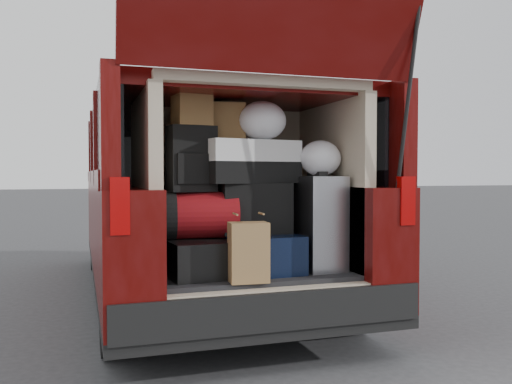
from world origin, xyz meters
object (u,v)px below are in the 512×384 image
Objects in this scene: kraft_bag at (248,252)px; twotone_duffel at (249,162)px; black_soft_case at (254,208)px; navy_hardshell at (258,252)px; red_duffel at (201,215)px; silver_roller at (317,223)px; black_hardshell at (198,257)px; backpack at (191,159)px.

kraft_bag is 0.56× the size of twotone_duffel.
kraft_bag is 0.46m from black_soft_case.
twotone_duffel is (-0.04, 0.08, 0.59)m from navy_hardshell.
black_soft_case is (0.36, 0.02, 0.04)m from red_duffel.
navy_hardshell is at bearing -74.33° from twotone_duffel.
black_soft_case is at bearing 72.29° from kraft_bag.
red_duffel is at bearing 173.42° from silver_roller.
twotone_duffel is (0.36, 0.07, 0.60)m from black_hardshell.
black_hardshell is 0.71m from twotone_duffel.
silver_roller is 0.61m from twotone_duffel.
red_duffel reaches higher than black_hardshell.
twotone_duffel is at bearing 126.19° from black_soft_case.
silver_roller is 1.49× the size of backpack.
black_hardshell is at bearing -133.91° from red_duffel.
navy_hardshell reaches higher than black_hardshell.
backpack reaches higher than silver_roller.
silver_roller is (0.80, -0.05, 0.20)m from black_hardshell.
black_hardshell is 1.24× the size of red_duffel.
silver_roller is 0.44m from black_soft_case.
twotone_duffel is (0.34, 0.05, 0.34)m from red_duffel.
black_soft_case is at bearing 105.18° from navy_hardshell.
navy_hardshell is 0.45m from red_duffel.
silver_roller is 0.94m from backpack.
kraft_bag is at bearing -111.61° from black_soft_case.
backpack is (-0.05, 0.02, 0.36)m from red_duffel.
backpack is at bearing 129.74° from kraft_bag.
silver_roller is 0.65m from kraft_bag.
red_duffel is 0.73× the size of twotone_duffel.
twotone_duffel reaches higher than navy_hardshell.
navy_hardshell is 0.91× the size of silver_roller.
kraft_bag is at bearing -61.79° from backpack.
red_duffel reaches higher than kraft_bag.
twotone_duffel is (0.13, 0.40, 0.54)m from kraft_bag.
black_hardshell is 0.26m from red_duffel.
twotone_duffel reaches higher than red_duffel.
silver_roller is at bearing -25.98° from twotone_duffel.
kraft_bag is (-0.16, -0.32, 0.05)m from navy_hardshell.
silver_roller is at bearing -9.43° from navy_hardshell.
backpack is (-0.41, 0.01, 0.32)m from black_soft_case.
red_duffel is 0.36m from black_soft_case.
red_duffel is 1.09× the size of backpack.
black_hardshell is 0.83m from silver_roller.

